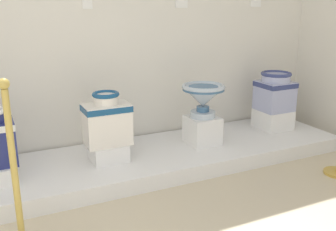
# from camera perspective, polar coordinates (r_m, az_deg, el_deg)

# --- Properties ---
(wall_back) EXTENTS (4.38, 0.06, 2.90)m
(wall_back) POSITION_cam_1_polar(r_m,az_deg,el_deg) (3.89, -4.83, 15.86)
(wall_back) COLOR silver
(wall_back) RESTS_ON ground_plane
(display_platform) EXTENTS (3.71, 0.96, 0.14)m
(display_platform) POSITION_cam_1_polar(r_m,az_deg,el_deg) (3.67, -1.33, -6.19)
(display_platform) COLOR white
(display_platform) RESTS_ON ground_plane
(plinth_block_broad_patterned) EXTENTS (0.30, 0.29, 0.15)m
(plinth_block_broad_patterned) POSITION_cam_1_polar(r_m,az_deg,el_deg) (3.45, -8.76, -5.29)
(plinth_block_broad_patterned) COLOR white
(plinth_block_broad_patterned) RESTS_ON display_platform
(antique_toilet_broad_patterned) EXTENTS (0.39, 0.26, 0.46)m
(antique_toilet_broad_patterned) POSITION_cam_1_polar(r_m,az_deg,el_deg) (3.36, -8.98, -0.56)
(antique_toilet_broad_patterned) COLOR white
(antique_toilet_broad_patterned) RESTS_ON plinth_block_broad_patterned
(plinth_block_tall_cobalt) EXTENTS (0.29, 0.30, 0.27)m
(plinth_block_tall_cobalt) POSITION_cam_1_polar(r_m,az_deg,el_deg) (3.81, 5.06, -2.15)
(plinth_block_tall_cobalt) COLOR white
(plinth_block_tall_cobalt) RESTS_ON display_platform
(antique_toilet_tall_cobalt) EXTENTS (0.41, 0.41, 0.32)m
(antique_toilet_tall_cobalt) POSITION_cam_1_polar(r_m,az_deg,el_deg) (3.71, 5.19, 2.93)
(antique_toilet_tall_cobalt) COLOR silver
(antique_toilet_tall_cobalt) RESTS_ON plinth_block_tall_cobalt
(plinth_block_central_ornate) EXTENTS (0.33, 0.34, 0.21)m
(plinth_block_central_ornate) POSITION_cam_1_polar(r_m,az_deg,el_deg) (4.41, 15.13, -0.50)
(plinth_block_central_ornate) COLOR white
(plinth_block_central_ornate) RESTS_ON display_platform
(antique_toilet_central_ornate) EXTENTS (0.35, 0.33, 0.41)m
(antique_toilet_central_ornate) POSITION_cam_1_polar(r_m,az_deg,el_deg) (4.33, 15.44, 3.59)
(antique_toilet_central_ornate) COLOR #A5ACD4
(antique_toilet_central_ornate) RESTS_ON plinth_block_central_ornate
(info_placard_second) EXTENTS (0.09, 0.01, 0.15)m
(info_placard_second) POSITION_cam_1_polar(r_m,az_deg,el_deg) (3.71, -11.80, 16.25)
(info_placard_second) COLOR white
(info_placard_third) EXTENTS (0.14, 0.01, 0.15)m
(info_placard_third) POSITION_cam_1_polar(r_m,az_deg,el_deg) (4.05, 1.98, 16.58)
(info_placard_third) COLOR white
(info_placard_fourth) EXTENTS (0.14, 0.01, 0.13)m
(info_placard_fourth) POSITION_cam_1_polar(r_m,az_deg,el_deg) (4.56, 12.77, 16.16)
(info_placard_fourth) COLOR white
(stanchion_post_near_left) EXTENTS (0.23, 0.23, 1.07)m
(stanchion_post_near_left) POSITION_cam_1_polar(r_m,az_deg,el_deg) (2.53, -21.25, -11.07)
(stanchion_post_near_left) COLOR #B39643
(stanchion_post_near_left) RESTS_ON ground_plane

